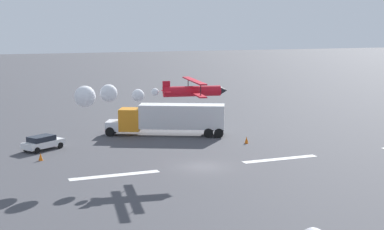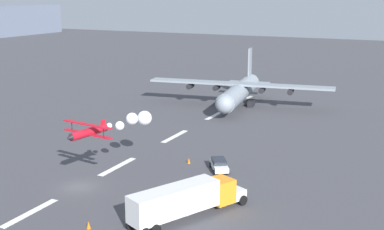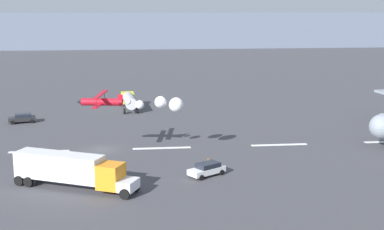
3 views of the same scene
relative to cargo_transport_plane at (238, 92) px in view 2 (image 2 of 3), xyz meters
name	(u,v)px [view 2 (image 2 of 3)]	position (x,y,z in m)	size (l,w,h in m)	color
ground_plane	(79,187)	(-49.56, 1.54, -3.23)	(440.00, 440.00, 0.00)	#424247
runway_stripe_4	(30,213)	(-57.83, 1.54, -3.23)	(8.00, 0.90, 0.01)	white
runway_stripe_5	(118,167)	(-41.28, 1.54, -3.23)	(8.00, 0.90, 0.01)	white
runway_stripe_6	(175,136)	(-24.74, 1.54, -3.23)	(8.00, 0.90, 0.01)	white
runway_stripe_7	(215,115)	(-8.19, 1.54, -3.23)	(8.00, 0.90, 0.01)	white
runway_stripe_8	(245,99)	(8.36, 1.54, -3.23)	(8.00, 0.90, 0.01)	white
cargo_transport_plane	(238,92)	(0.00, 0.00, 0.00)	(26.43, 37.65, 10.84)	gray
stunt_biplane_red	(121,123)	(-43.83, -0.90, 3.58)	(13.99, 7.36, 2.23)	red
semi_truck_orange	(186,199)	(-51.81, -13.87, -1.11)	(13.77, 8.57, 3.70)	silver
followme_car_yellow	(219,164)	(-36.73, -11.25, -2.42)	(4.68, 3.91, 1.52)	white
traffic_cone_near	(89,225)	(-58.14, -6.31, -2.86)	(0.44, 0.44, 0.75)	orange
traffic_cone_far	(189,161)	(-35.95, -6.47, -2.86)	(0.44, 0.44, 0.75)	orange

